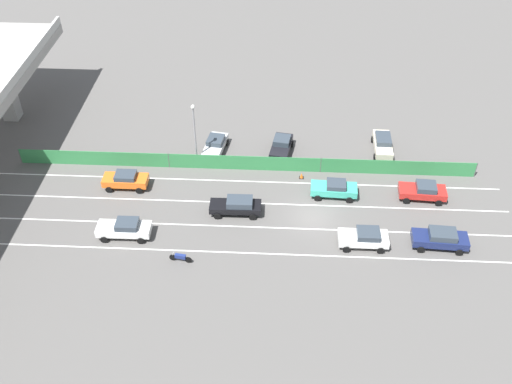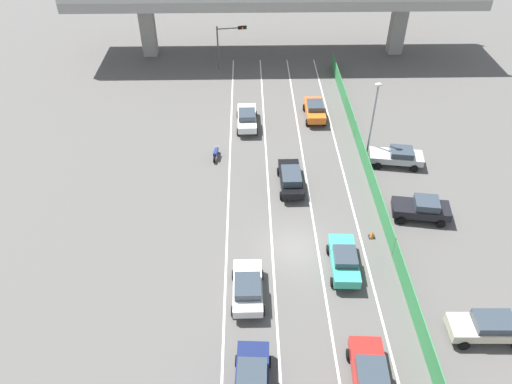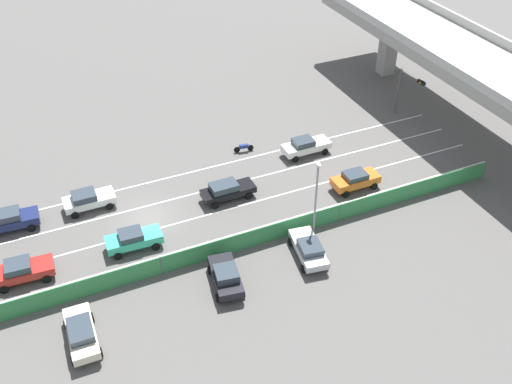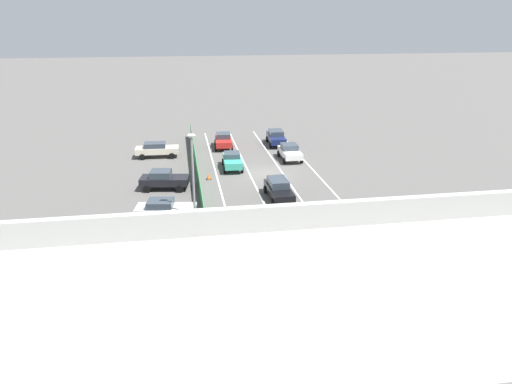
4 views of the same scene
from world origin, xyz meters
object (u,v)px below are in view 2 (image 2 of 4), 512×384
at_px(car_sedan_black, 291,178).
at_px(parked_sedan_cream, 489,327).
at_px(car_sedan_navy, 252,383).
at_px(traffic_cone, 372,235).
at_px(car_taxi_teal, 344,260).
at_px(parked_sedan_dark, 422,208).
at_px(car_sedan_white, 247,118).
at_px(parked_wagon_silver, 397,156).
at_px(street_lamp, 374,112).
at_px(car_taxi_orange, 315,109).
at_px(traffic_light, 228,39).
at_px(car_sedan_red, 370,374).
at_px(motorcycle, 216,154).
at_px(car_hatchback_white, 248,288).

distance_m(car_sedan_black, parked_sedan_cream, 17.79).
relative_size(car_sedan_navy, traffic_cone, 8.55).
xyz_separation_m(car_sedan_black, car_taxi_teal, (2.88, -8.96, -0.01)).
xyz_separation_m(parked_sedan_dark, traffic_cone, (-4.07, -2.07, -0.67)).
relative_size(car_sedan_white, parked_wagon_silver, 0.99).
distance_m(street_lamp, traffic_cone, 11.37).
distance_m(car_sedan_black, traffic_cone, 8.12).
relative_size(car_sedan_black, car_taxi_orange, 1.10).
relative_size(traffic_light, traffic_cone, 9.04).
height_order(car_taxi_orange, car_sedan_red, car_sedan_red).
xyz_separation_m(car_sedan_black, motorcycle, (-6.25, 4.22, -0.45)).
xyz_separation_m(parked_sedan_cream, parked_sedan_dark, (-0.95, 10.48, 0.01)).
distance_m(motorcycle, street_lamp, 13.94).
distance_m(motorcycle, parked_sedan_cream, 25.02).
height_order(car_sedan_white, parked_wagon_silver, car_sedan_white).
distance_m(car_sedan_red, street_lamp, 22.45).
xyz_separation_m(car_hatchback_white, traffic_cone, (9.03, 5.22, -0.64)).
relative_size(car_sedan_black, street_lamp, 0.68).
distance_m(car_sedan_black, car_taxi_teal, 9.41).
height_order(car_taxi_teal, car_sedan_red, car_sedan_red).
distance_m(car_sedan_black, parked_wagon_silver, 9.82).
bearing_deg(car_hatchback_white, car_taxi_orange, 73.03).
bearing_deg(traffic_light, street_lamp, -54.30).
bearing_deg(parked_sedan_cream, car_sedan_navy, -166.88).
relative_size(car_taxi_orange, motorcycle, 2.19).
xyz_separation_m(car_taxi_teal, traffic_light, (-8.36, 31.13, 2.71)).
distance_m(car_sedan_white, traffic_light, 13.14).
relative_size(car_sedan_black, traffic_cone, 8.41).
xyz_separation_m(car_taxi_orange, parked_sedan_cream, (7.31, -25.27, 0.00)).
bearing_deg(car_hatchback_white, parked_sedan_dark, 29.08).
bearing_deg(car_sedan_navy, motorcycle, 97.49).
bearing_deg(car_sedan_red, car_taxi_orange, 89.54).
relative_size(car_taxi_teal, car_sedan_red, 0.99).
relative_size(parked_sedan_cream, traffic_cone, 8.26).
bearing_deg(car_sedan_black, parked_wagon_silver, 17.57).
bearing_deg(car_sedan_black, car_taxi_teal, -72.16).
xyz_separation_m(car_taxi_teal, car_taxi_orange, (0.30, 19.86, 0.02)).
distance_m(car_sedan_white, street_lamp, 12.17).
height_order(car_sedan_white, traffic_cone, car_sedan_white).
xyz_separation_m(car_sedan_white, car_hatchback_white, (-0.08, -20.65, -0.01)).
relative_size(car_hatchback_white, parked_wagon_silver, 0.90).
distance_m(car_taxi_orange, car_sedan_white, 6.81).
bearing_deg(car_taxi_orange, car_sedan_navy, -102.97).
relative_size(car_taxi_teal, motorcycle, 2.26).
distance_m(car_sedan_black, car_taxi_orange, 11.36).
bearing_deg(car_taxi_teal, car_hatchback_white, -160.99).
xyz_separation_m(car_taxi_orange, car_sedan_white, (-6.66, -1.43, -0.01)).
bearing_deg(car_sedan_navy, traffic_light, 93.01).
distance_m(car_taxi_teal, traffic_light, 32.35).
xyz_separation_m(car_sedan_black, parked_sedan_dark, (9.55, -3.89, 0.02)).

